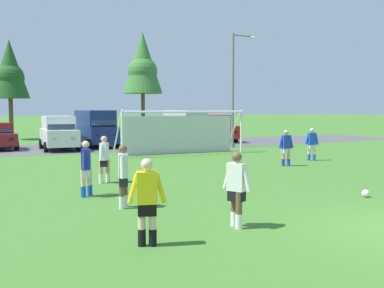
{
  "coord_description": "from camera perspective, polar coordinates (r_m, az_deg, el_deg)",
  "views": [
    {
      "loc": [
        -8.15,
        -5.83,
        2.52
      ],
      "look_at": [
        0.49,
        10.96,
        1.07
      ],
      "focal_mm": 41.06,
      "sensor_mm": 36.0,
      "label": 1
    }
  ],
  "objects": [
    {
      "name": "parked_car_slot_left",
      "position": [
        29.24,
        -16.92,
        1.45
      ],
      "size": [
        2.31,
        4.69,
        2.16
      ],
      "color": "silver",
      "rests_on": "ground"
    },
    {
      "name": "tree_mid_left",
      "position": [
        41.86,
        -6.43,
        10.2
      ],
      "size": [
        3.7,
        3.7,
        9.85
      ],
      "color": "brown",
      "rests_on": "ground"
    },
    {
      "name": "parked_car_slot_center",
      "position": [
        32.48,
        -5.04,
        1.48
      ],
      "size": [
        2.22,
        4.3,
        1.72
      ],
      "color": "#194C2D",
      "rests_on": "ground"
    },
    {
      "name": "parking_lot_strip",
      "position": [
        30.95,
        -11.88,
        -0.36
      ],
      "size": [
        52.0,
        8.4,
        0.01
      ],
      "primitive_type": "cube",
      "color": "#4C4C51",
      "rests_on": "ground"
    },
    {
      "name": "parked_car_slot_right",
      "position": [
        35.3,
        3.06,
        2.1
      ],
      "size": [
        2.23,
        4.65,
        2.16
      ],
      "color": "red",
      "rests_on": "ground"
    },
    {
      "name": "player_midfield_center",
      "position": [
        15.54,
        -11.33,
        -1.97
      ],
      "size": [
        0.52,
        0.63,
        1.64
      ],
      "color": "tan",
      "rests_on": "ground"
    },
    {
      "name": "soccer_ball",
      "position": [
        13.8,
        21.62,
        -5.98
      ],
      "size": [
        0.22,
        0.22,
        0.22
      ],
      "color": "white",
      "rests_on": "ground"
    },
    {
      "name": "player_striker_near",
      "position": [
        20.31,
        12.12,
        -0.5
      ],
      "size": [
        0.73,
        0.3,
        1.64
      ],
      "color": "tan",
      "rests_on": "ground"
    },
    {
      "name": "player_trailing_back",
      "position": [
        9.51,
        5.82,
        -5.93
      ],
      "size": [
        0.39,
        0.72,
        1.64
      ],
      "color": "brown",
      "rests_on": "ground"
    },
    {
      "name": "parked_car_slot_center_right",
      "position": [
        33.94,
        -0.87,
        2.4
      ],
      "size": [
        2.2,
        4.8,
        2.52
      ],
      "color": "#B2B2BC",
      "rests_on": "ground"
    },
    {
      "name": "player_winger_right",
      "position": [
        13.2,
        -13.58,
        -3.13
      ],
      "size": [
        0.39,
        0.69,
        1.64
      ],
      "color": "beige",
      "rests_on": "ground"
    },
    {
      "name": "tree_left_edge",
      "position": [
        41.04,
        -22.6,
        8.75
      ],
      "size": [
        3.21,
        3.21,
        8.56
      ],
      "color": "brown",
      "rests_on": "ground"
    },
    {
      "name": "parked_car_slot_center_left",
      "position": [
        31.12,
        -12.44,
        2.12
      ],
      "size": [
        2.29,
        4.85,
        2.52
      ],
      "color": "navy",
      "rests_on": "ground"
    },
    {
      "name": "player_winger_left",
      "position": [
        11.47,
        -8.92,
        -4.18
      ],
      "size": [
        0.36,
        0.7,
        1.64
      ],
      "color": "brown",
      "rests_on": "ground"
    },
    {
      "name": "player_defender_far",
      "position": [
        22.83,
        15.29,
        -0.03
      ],
      "size": [
        0.72,
        0.35,
        1.64
      ],
      "color": "beige",
      "rests_on": "ground"
    },
    {
      "name": "street_lamp",
      "position": [
        30.09,
        5.59,
        7.14
      ],
      "size": [
        2.0,
        0.32,
        7.67
      ],
      "color": "slate",
      "rests_on": "ground"
    },
    {
      "name": "referee",
      "position": [
        8.23,
        -5.86,
        -7.56
      ],
      "size": [
        0.7,
        0.39,
        1.64
      ],
      "color": "beige",
      "rests_on": "ground"
    },
    {
      "name": "soccer_goal",
      "position": [
        25.49,
        -1.59,
        1.63
      ],
      "size": [
        7.5,
        2.3,
        2.57
      ],
      "color": "white",
      "rests_on": "ground"
    },
    {
      "name": "ground_plane",
      "position": [
        22.51,
        -5.84,
        -2.06
      ],
      "size": [
        400.0,
        400.0,
        0.0
      ],
      "primitive_type": "plane",
      "color": "#3D7028"
    }
  ]
}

